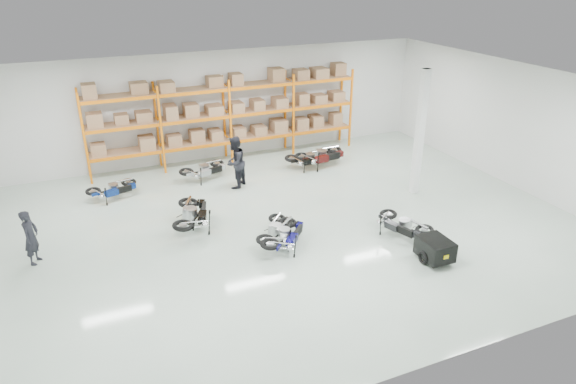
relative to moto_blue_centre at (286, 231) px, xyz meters
name	(u,v)px	position (x,y,z in m)	size (l,w,h in m)	color
room	(289,159)	(0.67, 1.30, 1.73)	(18.00, 18.00, 18.00)	#B8CDB9
pallet_rack	(227,108)	(0.67, 7.75, 1.74)	(11.28, 0.98, 3.62)	orange
structural_column	(420,133)	(5.87, 1.80, 1.73)	(0.25, 0.25, 4.50)	white
moto_blue_centre	(286,231)	(0.00, 0.00, 0.00)	(0.75, 1.70, 1.04)	#0A074E
moto_silver_left	(278,227)	(-0.09, 0.37, -0.01)	(0.73, 1.65, 1.01)	silver
moto_black_far_left	(193,211)	(-2.19, 2.30, 0.07)	(0.86, 1.92, 1.18)	black
moto_touring_right	(402,221)	(3.53, -0.78, -0.02)	(0.73, 1.65, 1.01)	black
trailer	(435,249)	(3.53, -2.38, -0.12)	(0.85, 1.62, 0.68)	black
moto_back_a	(113,186)	(-4.28, 5.57, -0.04)	(0.69, 1.56, 0.96)	navy
moto_back_b	(205,167)	(-0.83, 6.04, -0.01)	(0.74, 1.67, 1.02)	#A3A9AC
moto_back_c	(310,155)	(3.44, 5.53, 0.01)	(0.77, 1.74, 1.06)	black
moto_back_d	(322,152)	(3.96, 5.53, 0.07)	(0.85, 1.91, 1.17)	#440D0D
person_left	(31,237)	(-6.79, 2.00, 0.28)	(0.58, 0.38, 1.60)	black
person_back	(235,162)	(0.03, 4.85, 0.46)	(0.95, 0.74, 1.96)	black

